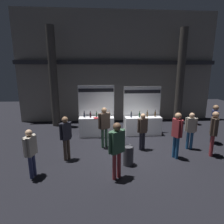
{
  "coord_description": "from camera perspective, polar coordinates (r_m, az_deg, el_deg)",
  "views": [
    {
      "loc": [
        -1.21,
        -7.51,
        3.39
      ],
      "look_at": [
        -0.6,
        0.74,
        1.45
      ],
      "focal_mm": 29.4,
      "sensor_mm": 36.0,
      "label": 1
    }
  ],
  "objects": [
    {
      "name": "ground_plane",
      "position": [
        8.32,
        4.59,
        -10.87
      ],
      "size": [
        25.13,
        25.13,
        0.0
      ],
      "primitive_type": "plane",
      "color": "black"
    },
    {
      "name": "hall_colonnade",
      "position": [
        12.04,
        1.58,
        13.25
      ],
      "size": [
        12.56,
        1.36,
        6.9
      ],
      "color": "gray",
      "rests_on": "ground_plane"
    },
    {
      "name": "exhibitor_booth_0",
      "position": [
        9.52,
        -4.8,
        -3.71
      ],
      "size": [
        1.85,
        0.71,
        2.59
      ],
      "color": "white",
      "rests_on": "ground_plane"
    },
    {
      "name": "exhibitor_booth_1",
      "position": [
        9.84,
        9.5,
        -3.43
      ],
      "size": [
        1.97,
        0.66,
        2.51
      ],
      "color": "white",
      "rests_on": "ground_plane"
    },
    {
      "name": "trash_bin",
      "position": [
        6.79,
        5.09,
        -13.34
      ],
      "size": [
        0.37,
        0.37,
        0.72
      ],
      "color": "#38383D",
      "rests_on": "ground_plane"
    },
    {
      "name": "visitor_0",
      "position": [
        7.08,
        -14.15,
        -6.98
      ],
      "size": [
        0.4,
        0.35,
        1.7
      ],
      "rotation": [
        0.0,
        0.0,
        0.65
      ],
      "color": "#47382D",
      "rests_on": "ground_plane"
    },
    {
      "name": "visitor_1",
      "position": [
        9.6,
        29.19,
        -2.34
      ],
      "size": [
        0.36,
        0.54,
        1.82
      ],
      "rotation": [
        0.0,
        0.0,
        1.17
      ],
      "color": "#23232D",
      "rests_on": "ground_plane"
    },
    {
      "name": "visitor_2",
      "position": [
        7.39,
        19.55,
        -5.78
      ],
      "size": [
        0.35,
        0.45,
        1.82
      ],
      "rotation": [
        0.0,
        0.0,
        2.03
      ],
      "color": "navy",
      "rests_on": "ground_plane"
    },
    {
      "name": "visitor_3",
      "position": [
        7.95,
        -2.41,
        -3.61
      ],
      "size": [
        0.53,
        0.42,
        1.8
      ],
      "rotation": [
        0.0,
        0.0,
        0.53
      ],
      "color": "#33563D",
      "rests_on": "ground_plane"
    },
    {
      "name": "visitor_4",
      "position": [
        7.86,
        9.47,
        -5.26
      ],
      "size": [
        0.47,
        0.29,
        1.6
      ],
      "rotation": [
        0.0,
        0.0,
        0.3
      ],
      "color": "#23232D",
      "rests_on": "ground_plane"
    },
    {
      "name": "visitor_5",
      "position": [
        6.34,
        -24.0,
        -10.63
      ],
      "size": [
        0.32,
        0.53,
        1.6
      ],
      "rotation": [
        0.0,
        0.0,
        4.45
      ],
      "color": "navy",
      "rests_on": "ground_plane"
    },
    {
      "name": "visitor_6",
      "position": [
        8.49,
        23.3,
        -4.61
      ],
      "size": [
        0.48,
        0.33,
        1.61
      ],
      "rotation": [
        0.0,
        0.0,
        5.98
      ],
      "color": "navy",
      "rests_on": "ground_plane"
    },
    {
      "name": "visitor_7",
      "position": [
        8.19,
        29.09,
        -4.83
      ],
      "size": [
        0.38,
        0.47,
        1.81
      ],
      "rotation": [
        0.0,
        0.0,
        4.23
      ],
      "color": "maroon",
      "rests_on": "ground_plane"
    },
    {
      "name": "visitor_8",
      "position": [
        5.68,
        1.51,
        -10.3
      ],
      "size": [
        0.54,
        0.46,
        1.84
      ],
      "rotation": [
        0.0,
        0.0,
        3.75
      ],
      "color": "maroon",
      "rests_on": "ground_plane"
    }
  ]
}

